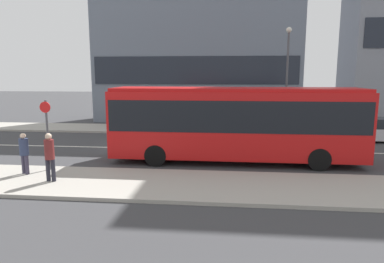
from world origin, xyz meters
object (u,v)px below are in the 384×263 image
object	(u,v)px
pedestrian_near_stop	(24,151)
street_lamp	(287,70)
city_bus	(235,120)
bus_stop_sign	(47,130)
parked_car_0	(383,130)
pedestrian_down_pavement	(50,154)

from	to	relation	value
pedestrian_near_stop	street_lamp	world-z (taller)	street_lamp
city_bus	pedestrian_near_stop	distance (m)	8.90
bus_stop_sign	parked_car_0	bearing A→B (deg)	27.05
parked_car_0	street_lamp	size ratio (longest dim) A/B	0.65
pedestrian_near_stop	parked_car_0	bearing A→B (deg)	52.51
parked_car_0	street_lamp	distance (m)	6.80
pedestrian_down_pavement	street_lamp	world-z (taller)	street_lamp
pedestrian_down_pavement	bus_stop_sign	size ratio (longest dim) A/B	0.63
pedestrian_down_pavement	street_lamp	bearing A→B (deg)	-131.57
parked_car_0	bus_stop_sign	size ratio (longest dim) A/B	1.57
pedestrian_near_stop	pedestrian_down_pavement	distance (m)	1.68
city_bus	pedestrian_down_pavement	distance (m)	7.93
parked_car_0	pedestrian_near_stop	distance (m)	19.48
city_bus	street_lamp	xyz separation A→B (m)	(3.46, 7.42, 2.35)
city_bus	pedestrian_down_pavement	xyz separation A→B (m)	(-6.74, -4.09, -0.81)
city_bus	parked_car_0	bearing A→B (deg)	37.14
pedestrian_down_pavement	pedestrian_near_stop	bearing A→B (deg)	-28.43
pedestrian_near_stop	street_lamp	xyz separation A→B (m)	(11.68, 10.71, 3.26)
pedestrian_down_pavement	bus_stop_sign	world-z (taller)	bus_stop_sign
city_bus	bus_stop_sign	bearing A→B (deg)	-156.88
city_bus	pedestrian_down_pavement	size ratio (longest dim) A/B	6.32
bus_stop_sign	street_lamp	bearing A→B (deg)	42.27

